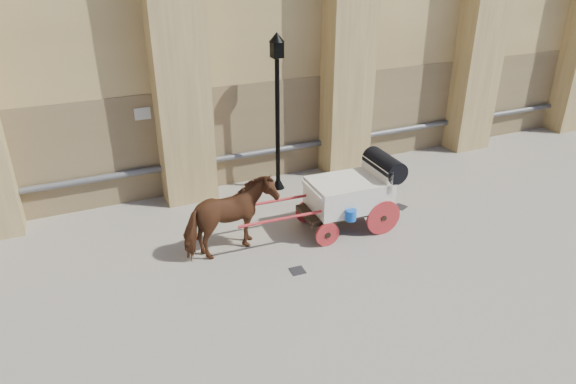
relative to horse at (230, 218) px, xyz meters
name	(u,v)px	position (x,y,z in m)	size (l,w,h in m)	color
ground	(271,251)	(0.86, -0.30, -0.91)	(90.00, 90.00, 0.00)	gray
horse	(230,218)	(0.00, 0.00, 0.00)	(0.98, 2.16, 1.82)	#5A2C19
carriage	(354,191)	(3.22, -0.06, 0.09)	(4.29, 1.54, 1.86)	black
street_lamp	(277,110)	(2.39, 2.84, 1.49)	(0.42, 0.42, 4.49)	black
drain_grate_near	(297,271)	(1.08, -1.32, -0.90)	(0.32, 0.32, 0.01)	black
drain_grate_far	(400,207)	(4.98, 0.30, -0.90)	(0.32, 0.32, 0.01)	black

